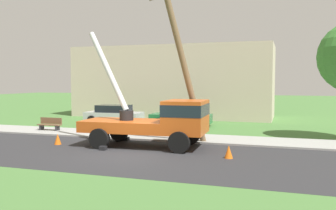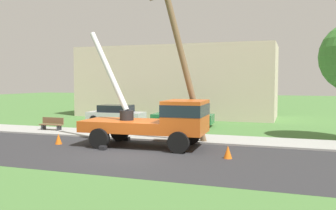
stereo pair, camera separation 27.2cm
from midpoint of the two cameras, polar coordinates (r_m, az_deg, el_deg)
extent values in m
plane|color=#477538|center=(27.88, 3.62, -3.00)|extent=(120.00, 120.00, 0.00)
cube|color=#2B2B2D|center=(16.67, -6.86, -7.62)|extent=(80.00, 7.33, 0.01)
cube|color=#9E9E99|center=(21.34, -1.02, -4.95)|extent=(80.00, 2.91, 0.10)
cube|color=#C65119|center=(18.72, -6.94, -3.20)|extent=(4.40, 2.59, 0.55)
cube|color=#C65119|center=(17.71, 2.36, -1.86)|extent=(2.00, 2.48, 1.60)
cube|color=#19232D|center=(17.68, 2.36, -0.73)|extent=(2.03, 2.50, 0.56)
cylinder|color=black|center=(18.66, -6.90, -1.60)|extent=(0.70, 0.70, 0.50)
cylinder|color=silver|center=(19.69, -9.67, 5.35)|extent=(2.94, 1.54, 4.26)
cube|color=black|center=(17.80, -10.51, -6.61)|extent=(0.31, 0.31, 0.20)
cube|color=black|center=(20.40, -6.92, -5.24)|extent=(0.31, 0.31, 0.20)
cylinder|color=black|center=(16.71, 1.26, -5.84)|extent=(1.00, 0.30, 1.00)
cylinder|color=black|center=(19.01, 3.05, -4.67)|extent=(1.00, 0.30, 1.00)
cylinder|color=black|center=(18.09, -11.06, -5.17)|extent=(1.00, 0.30, 1.00)
cylinder|color=black|center=(20.24, -8.01, -4.18)|extent=(1.00, 0.30, 1.00)
cylinder|color=brown|center=(19.16, 1.91, 6.96)|extent=(2.46, 1.45, 8.79)
cone|color=orange|center=(15.86, 8.93, -7.21)|extent=(0.36, 0.36, 0.56)
cone|color=orange|center=(19.90, -17.16, -5.09)|extent=(0.36, 0.36, 0.56)
cone|color=orange|center=(19.15, 3.06, -5.27)|extent=(0.36, 0.36, 0.56)
cube|color=#B7B7BF|center=(28.78, -8.68, -1.73)|extent=(4.44, 1.90, 0.65)
cube|color=black|center=(28.73, -8.70, -0.54)|extent=(2.50, 1.71, 0.55)
cylinder|color=black|center=(27.38, -6.75, -2.47)|extent=(0.64, 0.22, 0.64)
cylinder|color=black|center=(29.03, -5.32, -2.11)|extent=(0.64, 0.22, 0.64)
cylinder|color=black|center=(28.67, -12.08, -2.25)|extent=(0.64, 0.22, 0.64)
cylinder|color=black|center=(30.24, -10.43, -1.92)|extent=(0.64, 0.22, 0.64)
cube|color=#1E6638|center=(26.68, 1.73, -2.12)|extent=(4.50, 2.06, 0.65)
cube|color=black|center=(26.63, 1.73, -0.83)|extent=(2.56, 1.80, 0.55)
cylinder|color=black|center=(25.54, 4.45, -2.91)|extent=(0.64, 0.22, 0.64)
cylinder|color=black|center=(27.30, 5.13, -2.48)|extent=(0.64, 0.22, 0.64)
cylinder|color=black|center=(26.21, -1.81, -2.73)|extent=(0.64, 0.22, 0.64)
cylinder|color=black|center=(27.93, -0.76, -2.32)|extent=(0.64, 0.22, 0.64)
cube|color=brown|center=(24.95, -18.28, -2.95)|extent=(1.60, 0.44, 0.06)
cube|color=brown|center=(25.08, -18.02, -2.33)|extent=(1.60, 0.06, 0.40)
cube|color=#333338|center=(25.34, -19.37, -3.38)|extent=(0.10, 0.40, 0.45)
cube|color=#333338|center=(24.63, -17.15, -3.54)|extent=(0.10, 0.40, 0.45)
cube|color=beige|center=(34.07, 0.57, 3.63)|extent=(18.00, 6.00, 6.40)
camera|label=1|loc=(0.14, -90.43, -0.03)|focal=39.16mm
camera|label=2|loc=(0.14, 89.57, 0.03)|focal=39.16mm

